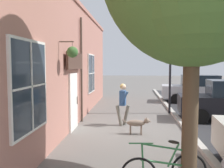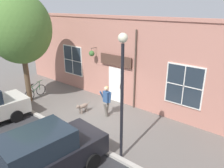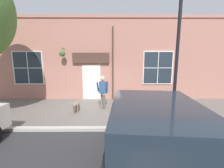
# 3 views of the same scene
# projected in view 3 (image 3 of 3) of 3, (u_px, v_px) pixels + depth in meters

# --- Properties ---
(ground_plane) EXTENTS (90.00, 90.00, 0.00)m
(ground_plane) POSITION_uv_depth(u_px,v_px,m) (94.00, 111.00, 7.29)
(ground_plane) COLOR #66605B
(storefront_facade) EXTENTS (0.95, 18.00, 5.00)m
(storefront_facade) POSITION_uv_depth(u_px,v_px,m) (97.00, 59.00, 9.17)
(storefront_facade) COLOR #B27566
(storefront_facade) RESTS_ON ground_plane
(pedestrian_walking) EXTENTS (0.58, 0.59, 1.67)m
(pedestrian_walking) POSITION_uv_depth(u_px,v_px,m) (103.00, 89.00, 7.47)
(pedestrian_walking) COLOR #6B665B
(pedestrian_walking) RESTS_ON ground_plane
(dog_on_leash) EXTENTS (1.03, 0.26, 0.60)m
(dog_on_leash) POSITION_uv_depth(u_px,v_px,m) (76.00, 105.00, 7.01)
(dog_on_leash) COLOR #7F6B5B
(dog_on_leash) RESTS_ON ground_plane
(parked_car_mid_block) EXTENTS (4.44, 2.22, 1.75)m
(parked_car_mid_block) POSITION_uv_depth(u_px,v_px,m) (153.00, 144.00, 2.92)
(parked_car_mid_block) COLOR black
(parked_car_mid_block) RESTS_ON ground_plane
(street_lamp) EXTENTS (0.32, 0.32, 4.71)m
(street_lamp) POSITION_uv_depth(u_px,v_px,m) (178.00, 41.00, 4.95)
(street_lamp) COLOR black
(street_lamp) RESTS_ON ground_plane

